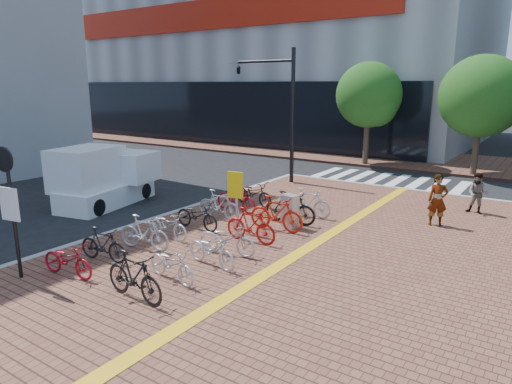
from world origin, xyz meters
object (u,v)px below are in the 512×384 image
Objects in this scene: bike_4 at (197,215)px; traffic_light_pole at (267,91)px; bike_5 at (219,205)px; utility_box at (290,211)px; bike_0 at (68,260)px; box_truck at (104,178)px; bike_1 at (103,245)px; bike_10 at (212,250)px; bike_13 at (276,214)px; bike_2 at (144,233)px; pedestrian_b at (478,193)px; bike_11 at (227,239)px; bike_15 at (308,203)px; bike_14 at (290,208)px; yellow_sign at (236,190)px; notice_sign at (9,197)px; bike_12 at (251,225)px; bike_7 at (254,193)px; pedestrian_a at (438,200)px; bike_8 at (134,276)px; bike_3 at (167,225)px; bike_9 at (172,264)px; bike_6 at (236,199)px.

traffic_light_pole is (-2.61, 8.23, 3.88)m from bike_4.
bike_5 is 0.28× the size of traffic_light_pole.
bike_4 is 1.60× the size of utility_box.
bike_0 is 0.37× the size of box_truck.
box_truck reaches higher than bike_1.
bike_0 is at bearing 141.88° from bike_10.
bike_0 is 6.42m from bike_13.
traffic_light_pole reaches higher than bike_0.
pedestrian_b is (7.27, 9.47, 0.25)m from bike_2.
bike_13 is at bearing -55.04° from traffic_light_pole.
bike_11 is at bearing -74.92° from bike_2.
bike_5 is 1.04× the size of bike_10.
bike_10 is at bearing 174.14° from bike_15.
bike_14 is at bearing 166.25° from bike_15.
yellow_sign is at bearing 123.79° from bike_13.
bike_12 is at bearing 58.82° from notice_sign.
bike_7 is 6.73m from pedestrian_a.
bike_15 reaches higher than bike_10.
bike_15 is at bearing -29.65° from bike_1.
traffic_light_pole is at bearing 128.31° from utility_box.
bike_8 is 7.90m from bike_15.
notice_sign is at bearing -53.74° from box_truck.
bike_14 is (2.22, 2.23, 0.09)m from bike_4.
bike_12 is (2.31, 1.16, 0.09)m from bike_3.
box_truck is at bearing -111.00° from traffic_light_pole.
bike_4 reaches higher than bike_1.
bike_0 is 7.60m from box_truck.
pedestrian_a reaches higher than bike_2.
bike_1 is at bearing 100.45° from bike_9.
bike_15 is (2.49, 7.95, 0.09)m from bike_0.
bike_7 reaches higher than bike_1.
bike_6 is (-0.10, 7.12, 0.06)m from bike_0.
notice_sign reaches higher than bike_2.
utility_box is (0.24, 1.94, 0.03)m from bike_12.
traffic_light_pole is at bearing 35.11° from bike_7.
bike_7 is at bearing -148.99° from pedestrian_b.
bike_8 reaches higher than bike_3.
bike_9 is 1.27m from bike_10.
bike_0 is at bearing -146.90° from pedestrian_a.
bike_12 is 0.94× the size of bike_14.
yellow_sign is at bearing -32.90° from bike_2.
notice_sign reaches higher than bike_1.
bike_2 reaches higher than bike_1.
bike_14 is at bearing 59.34° from yellow_sign.
pedestrian_b is at bearing 47.50° from utility_box.
pedestrian_b is at bearing -53.21° from bike_5.
bike_6 is at bearing -5.72° from bike_0.
utility_box is at bearing 5.17° from bike_9.
bike_14 reaches higher than bike_15.
bike_14 is (2.35, 3.46, 0.12)m from bike_3.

